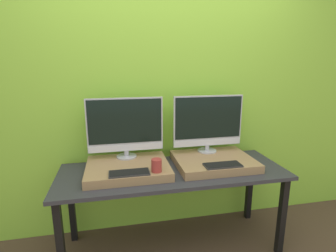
# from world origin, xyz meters

# --- Properties ---
(wall_back) EXTENTS (8.00, 0.04, 2.60)m
(wall_back) POSITION_xyz_m (0.00, 0.72, 1.30)
(wall_back) COLOR #8CC638
(wall_back) RESTS_ON ground_plane
(workbench) EXTENTS (1.81, 0.65, 0.71)m
(workbench) POSITION_xyz_m (0.00, 0.32, 0.63)
(workbench) COLOR #2D2D33
(workbench) RESTS_ON ground_plane
(wooden_riser_left) EXTENTS (0.64, 0.52, 0.07)m
(wooden_riser_left) POSITION_xyz_m (-0.36, 0.36, 0.74)
(wooden_riser_left) COLOR #99754C
(wooden_riser_left) RESTS_ON workbench
(monitor_left) EXTENTS (0.62, 0.17, 0.51)m
(monitor_left) POSITION_xyz_m (-0.36, 0.52, 1.04)
(monitor_left) COLOR #B2B2B7
(monitor_left) RESTS_ON wooden_riser_left
(keyboard_left) EXTENTS (0.29, 0.12, 0.01)m
(keyboard_left) POSITION_xyz_m (-0.36, 0.17, 0.78)
(keyboard_left) COLOR #2D2D2D
(keyboard_left) RESTS_ON wooden_riser_left
(mug) EXTENTS (0.08, 0.08, 0.10)m
(mug) POSITION_xyz_m (-0.16, 0.17, 0.82)
(mug) COLOR #9E332D
(mug) RESTS_ON wooden_riser_left
(wooden_riser_right) EXTENTS (0.64, 0.52, 0.07)m
(wooden_riser_right) POSITION_xyz_m (0.36, 0.36, 0.74)
(wooden_riser_right) COLOR #99754C
(wooden_riser_right) RESTS_ON workbench
(monitor_right) EXTENTS (0.62, 0.17, 0.51)m
(monitor_right) POSITION_xyz_m (0.36, 0.52, 1.04)
(monitor_right) COLOR #B2B2B7
(monitor_right) RESTS_ON wooden_riser_right
(keyboard_right) EXTENTS (0.29, 0.12, 0.01)m
(keyboard_right) POSITION_xyz_m (0.36, 0.17, 0.78)
(keyboard_right) COLOR #2D2D2D
(keyboard_right) RESTS_ON wooden_riser_right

